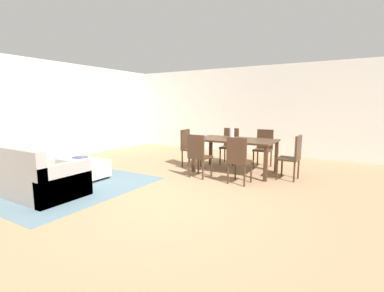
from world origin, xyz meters
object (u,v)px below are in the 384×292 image
at_px(dining_table, 235,143).
at_px(vase_centerpiece, 232,134).
at_px(ottoman_table, 83,167).
at_px(dining_chair_near_right, 238,158).
at_px(dining_chair_near_left, 198,153).
at_px(dining_chair_far_right, 264,146).
at_px(dining_chair_far_left, 230,144).
at_px(couch, 28,177).
at_px(dining_chair_head_west, 189,146).
at_px(book_on_ottoman, 80,157).
at_px(dining_chair_head_east, 293,155).

distance_m(dining_table, vase_centerpiece, 0.22).
relative_size(ottoman_table, dining_chair_near_right, 1.21).
height_order(ottoman_table, dining_chair_near_right, dining_chair_near_right).
bearing_deg(dining_chair_near_left, dining_chair_far_right, 63.41).
distance_m(dining_chair_near_left, dining_chair_far_left, 1.70).
distance_m(couch, dining_table, 4.15).
distance_m(dining_chair_far_left, dining_chair_head_west, 1.13).
height_order(dining_chair_near_right, book_on_ottoman, dining_chair_near_right).
bearing_deg(vase_centerpiece, dining_chair_far_left, 114.91).
bearing_deg(ottoman_table, book_on_ottoman, 160.15).
bearing_deg(dining_chair_head_east, dining_chair_near_right, -134.54).
relative_size(ottoman_table, dining_chair_near_left, 1.21).
distance_m(dining_chair_near_left, dining_chair_far_right, 1.96).
distance_m(dining_chair_near_left, book_on_ottoman, 2.53).
xyz_separation_m(ottoman_table, vase_centerpiece, (2.47, 2.11, 0.65)).
xyz_separation_m(dining_table, dining_chair_head_east, (1.27, -0.04, -0.16)).
bearing_deg(dining_chair_head_west, dining_chair_head_east, -0.45).
bearing_deg(book_on_ottoman, vase_centerpiece, 38.21).
distance_m(dining_chair_far_right, dining_chair_head_east, 1.26).
xyz_separation_m(dining_chair_near_right, dining_chair_far_right, (-0.02, 1.78, 0.00)).
relative_size(dining_chair_far_left, vase_centerpiece, 3.93).
bearing_deg(book_on_ottoman, dining_chair_head_west, 53.85).
relative_size(couch, ottoman_table, 1.86).
distance_m(dining_chair_near_right, vase_centerpiece, 1.10).
bearing_deg(vase_centerpiece, book_on_ottoman, -141.79).
xyz_separation_m(dining_table, dining_chair_head_west, (-1.22, -0.02, -0.16)).
height_order(dining_chair_head_east, dining_chair_head_west, same).
distance_m(dining_chair_near_right, dining_chair_far_right, 1.78).
height_order(dining_chair_near_left, dining_chair_far_left, same).
height_order(dining_chair_near_right, dining_chair_head_east, same).
xyz_separation_m(dining_chair_near_left, dining_chair_head_west, (-0.75, 0.85, 0.00)).
bearing_deg(dining_chair_far_right, dining_table, -115.02).
height_order(couch, dining_chair_near_right, dining_chair_near_right).
distance_m(couch, dining_chair_head_east, 4.99).
bearing_deg(vase_centerpiece, dining_chair_head_east, -2.06).
bearing_deg(dining_chair_head_west, book_on_ottoman, -126.15).
xyz_separation_m(dining_table, book_on_ottoman, (-2.70, -2.05, -0.26)).
bearing_deg(dining_chair_far_left, couch, -116.95).
xyz_separation_m(dining_chair_near_left, vase_centerpiece, (0.38, 0.88, 0.36)).
distance_m(dining_table, dining_chair_near_left, 1.00).
xyz_separation_m(dining_chair_head_east, book_on_ottoman, (-3.97, -2.01, -0.11)).
xyz_separation_m(dining_chair_far_left, dining_chair_head_east, (1.74, -0.87, 0.00)).
distance_m(dining_chair_far_right, dining_chair_head_west, 1.86).
bearing_deg(dining_chair_near_left, dining_chair_far_left, 89.99).
distance_m(ottoman_table, dining_chair_head_west, 2.49).
bearing_deg(dining_chair_far_right, dining_chair_far_left, -176.50).
bearing_deg(vase_centerpiece, dining_chair_far_right, 60.46).
bearing_deg(dining_chair_far_left, vase_centerpiece, -65.09).
bearing_deg(vase_centerpiece, dining_table, -3.75).
xyz_separation_m(dining_chair_head_west, vase_centerpiece, (1.13, 0.03, 0.36)).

